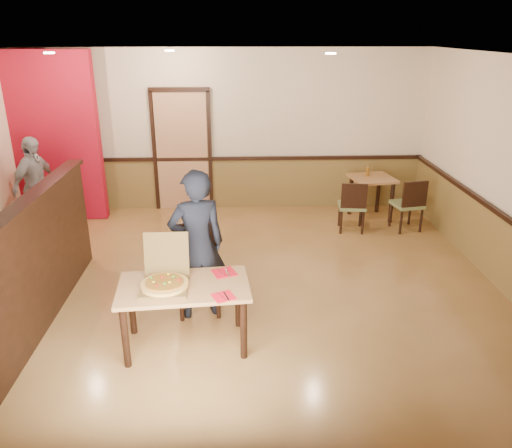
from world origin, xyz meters
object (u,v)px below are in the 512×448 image
at_px(diner, 197,245).
at_px(side_chair_left, 352,204).
at_px(pizza_box, 165,281).
at_px(condiment, 368,171).
at_px(passerby, 36,186).
at_px(main_table, 184,295).
at_px(side_chair_right, 409,203).
at_px(side_table, 372,187).
at_px(diner_chair, 198,264).

bearing_deg(diner, side_chair_left, -149.83).
relative_size(pizza_box, condiment, 3.37).
relative_size(diner, passerby, 1.10).
distance_m(side_chair_left, pizza_box, 4.00).
height_order(main_table, side_chair_left, side_chair_left).
relative_size(side_chair_left, side_chair_right, 0.97).
distance_m(passerby, condiment, 5.42).
xyz_separation_m(side_chair_right, side_table, (-0.46, 0.61, 0.08)).
bearing_deg(diner_chair, passerby, 132.06).
distance_m(side_table, passerby, 5.48).
height_order(side_chair_right, diner, diner).
bearing_deg(side_table, main_table, -127.82).
distance_m(diner_chair, side_table, 4.00).
xyz_separation_m(main_table, passerby, (-2.62, 3.20, 0.19)).
height_order(main_table, pizza_box, pizza_box).
bearing_deg(main_table, passerby, 124.31).
height_order(diner, passerby, diner).
relative_size(side_table, diner, 0.46).
xyz_separation_m(diner_chair, pizza_box, (-0.26, -0.78, 0.20)).
distance_m(pizza_box, condiment, 4.78).
xyz_separation_m(side_table, pizza_box, (-3.01, -3.67, 0.20)).
relative_size(side_chair_right, side_table, 1.10).
xyz_separation_m(main_table, condiment, (2.77, 3.74, 0.22)).
xyz_separation_m(side_chair_right, diner, (-3.20, -2.44, 0.38)).
bearing_deg(condiment, side_chair_right, -52.81).
xyz_separation_m(side_chair_right, pizza_box, (-3.48, -3.06, 0.28)).
bearing_deg(diner_chair, main_table, -102.08).
height_order(pizza_box, condiment, pizza_box).
bearing_deg(side_chair_right, main_table, 31.52).
xyz_separation_m(pizza_box, condiment, (2.95, 3.76, 0.06)).
height_order(diner_chair, side_chair_right, diner_chair).
relative_size(main_table, diner_chair, 1.35).
relative_size(side_chair_left, diner, 0.49).
xyz_separation_m(diner, condiment, (2.67, 3.13, -0.05)).
bearing_deg(condiment, side_chair_left, -119.13).
bearing_deg(pizza_box, diner, 65.60).
relative_size(side_chair_left, side_table, 1.07).
height_order(side_chair_left, passerby, passerby).
relative_size(side_chair_left, passerby, 0.54).
bearing_deg(condiment, diner_chair, -132.04).
bearing_deg(side_chair_left, diner_chair, 51.45).
xyz_separation_m(diner_chair, side_chair_right, (3.22, 2.28, -0.08)).
distance_m(side_table, diner, 4.11).
xyz_separation_m(diner_chair, condiment, (2.69, 2.98, 0.26)).
distance_m(side_chair_left, side_table, 0.77).
xyz_separation_m(passerby, condiment, (5.39, 0.54, 0.03)).
distance_m(main_table, side_chair_right, 4.49).
relative_size(main_table, diner, 0.79).
xyz_separation_m(side_table, diner, (-2.74, -3.05, 0.30)).
bearing_deg(passerby, main_table, -120.04).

